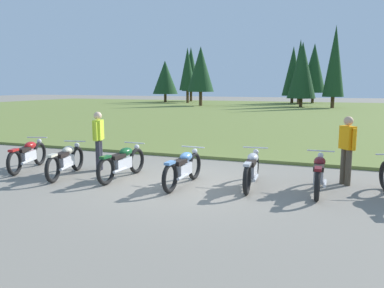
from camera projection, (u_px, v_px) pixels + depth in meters
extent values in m
plane|color=gray|center=(183.00, 183.00, 9.58)|extent=(140.00, 140.00, 0.00)
cube|color=olive|center=(295.00, 113.00, 32.87)|extent=(80.00, 44.00, 0.10)
cylinder|color=#47331E|center=(292.00, 100.00, 49.85)|extent=(0.36, 0.36, 1.06)
cone|color=#193D1E|center=(293.00, 71.00, 49.30)|extent=(2.64, 2.64, 6.20)
cylinder|color=#47331E|center=(188.00, 97.00, 50.66)|extent=(0.36, 0.36, 1.74)
cone|color=#193D1E|center=(188.00, 69.00, 50.11)|extent=(2.15, 2.15, 5.45)
cylinder|color=#47331E|center=(201.00, 99.00, 43.57)|extent=(0.36, 0.36, 1.67)
cone|color=#193D1E|center=(201.00, 69.00, 43.07)|extent=(2.97, 2.97, 4.99)
cylinder|color=#47331E|center=(301.00, 103.00, 41.34)|extent=(0.36, 0.36, 1.01)
cone|color=#193D1E|center=(302.00, 70.00, 40.82)|extent=(3.01, 3.01, 5.87)
cylinder|color=#47331E|center=(313.00, 98.00, 50.47)|extent=(0.36, 0.36, 1.43)
cone|color=#193D1E|center=(314.00, 68.00, 49.89)|extent=(3.15, 3.15, 6.29)
cylinder|color=#47331E|center=(298.00, 100.00, 46.86)|extent=(0.36, 0.36, 1.18)
cone|color=#193D1E|center=(300.00, 67.00, 46.27)|extent=(2.13, 2.13, 6.62)
cylinder|color=#47331E|center=(332.00, 103.00, 39.15)|extent=(0.36, 0.36, 1.24)
cone|color=#193D1E|center=(335.00, 61.00, 38.53)|extent=(2.09, 2.09, 7.02)
cylinder|color=#47331E|center=(165.00, 98.00, 52.98)|extent=(0.36, 0.36, 1.21)
cone|color=#193D1E|center=(165.00, 77.00, 52.55)|extent=(3.41, 3.41, 4.46)
cylinder|color=#47331E|center=(191.00, 96.00, 55.54)|extent=(0.36, 0.36, 1.57)
cone|color=#193D1E|center=(191.00, 69.00, 54.96)|extent=(2.64, 2.64, 6.17)
torus|color=black|center=(40.00, 154.00, 11.75)|extent=(0.28, 0.70, 0.70)
torus|color=black|center=(14.00, 163.00, 10.37)|extent=(0.28, 0.70, 0.70)
cube|color=silver|center=(28.00, 156.00, 11.05)|extent=(0.36, 0.67, 0.28)
ellipsoid|color=#AD1919|center=(30.00, 145.00, 11.18)|extent=(0.38, 0.53, 0.22)
cube|color=black|center=(23.00, 150.00, 10.80)|extent=(0.34, 0.52, 0.10)
cube|color=#AD1919|center=(13.00, 150.00, 10.32)|extent=(0.22, 0.35, 0.06)
cylinder|color=silver|center=(37.00, 137.00, 11.57)|extent=(0.61, 0.19, 0.03)
sphere|color=silver|center=(39.00, 141.00, 11.71)|extent=(0.14, 0.14, 0.14)
cylinder|color=silver|center=(27.00, 162.00, 10.76)|extent=(0.21, 0.55, 0.07)
torus|color=black|center=(77.00, 158.00, 10.96)|extent=(0.25, 0.70, 0.70)
torus|color=black|center=(53.00, 169.00, 9.59)|extent=(0.25, 0.70, 0.70)
cube|color=silver|center=(66.00, 162.00, 10.27)|extent=(0.34, 0.67, 0.28)
ellipsoid|color=beige|center=(68.00, 150.00, 10.40)|extent=(0.36, 0.53, 0.22)
cube|color=black|center=(61.00, 155.00, 10.02)|extent=(0.32, 0.52, 0.10)
cube|color=beige|center=(52.00, 155.00, 9.54)|extent=(0.21, 0.34, 0.06)
cylinder|color=silver|center=(75.00, 141.00, 10.78)|extent=(0.61, 0.17, 0.03)
sphere|color=silver|center=(77.00, 145.00, 10.92)|extent=(0.14, 0.14, 0.14)
cylinder|color=silver|center=(66.00, 168.00, 9.97)|extent=(0.19, 0.55, 0.07)
torus|color=black|center=(137.00, 161.00, 10.65)|extent=(0.14, 0.70, 0.70)
torus|color=black|center=(106.00, 171.00, 9.38)|extent=(0.14, 0.70, 0.70)
cube|color=silver|center=(122.00, 164.00, 10.00)|extent=(0.23, 0.65, 0.28)
ellipsoid|color=#144C23|center=(126.00, 152.00, 10.13)|extent=(0.28, 0.49, 0.22)
cube|color=black|center=(117.00, 157.00, 9.77)|extent=(0.24, 0.49, 0.10)
cube|color=#144C23|center=(105.00, 157.00, 9.33)|extent=(0.16, 0.33, 0.06)
cylinder|color=silver|center=(134.00, 143.00, 10.48)|extent=(0.62, 0.06, 0.03)
sphere|color=silver|center=(137.00, 147.00, 10.61)|extent=(0.14, 0.14, 0.14)
cylinder|color=silver|center=(120.00, 170.00, 9.69)|extent=(0.10, 0.55, 0.07)
torus|color=black|center=(194.00, 166.00, 9.95)|extent=(0.13, 0.70, 0.70)
torus|color=black|center=(170.00, 178.00, 8.68)|extent=(0.13, 0.70, 0.70)
cube|color=silver|center=(183.00, 169.00, 9.31)|extent=(0.23, 0.65, 0.28)
ellipsoid|color=#598CC6|center=(186.00, 157.00, 9.43)|extent=(0.28, 0.49, 0.22)
cube|color=black|center=(179.00, 162.00, 9.07)|extent=(0.24, 0.49, 0.10)
cube|color=#598CC6|center=(170.00, 163.00, 8.63)|extent=(0.15, 0.33, 0.06)
cylinder|color=silver|center=(193.00, 147.00, 9.78)|extent=(0.62, 0.06, 0.03)
sphere|color=silver|center=(195.00, 151.00, 9.91)|extent=(0.14, 0.14, 0.14)
cylinder|color=silver|center=(183.00, 177.00, 8.99)|extent=(0.09, 0.55, 0.07)
torus|color=black|center=(255.00, 167.00, 9.86)|extent=(0.15, 0.71, 0.70)
torus|color=black|center=(247.00, 179.00, 8.53)|extent=(0.15, 0.71, 0.70)
cube|color=silver|center=(252.00, 171.00, 9.19)|extent=(0.25, 0.65, 0.28)
ellipsoid|color=#B7B7BC|center=(253.00, 158.00, 9.31)|extent=(0.29, 0.50, 0.22)
cube|color=black|center=(250.00, 163.00, 8.95)|extent=(0.25, 0.49, 0.10)
cube|color=#B7B7BC|center=(247.00, 164.00, 8.48)|extent=(0.16, 0.33, 0.06)
cylinder|color=silver|center=(255.00, 148.00, 9.69)|extent=(0.62, 0.08, 0.03)
sphere|color=silver|center=(256.00, 152.00, 9.82)|extent=(0.14, 0.14, 0.14)
cylinder|color=silver|center=(256.00, 178.00, 8.88)|extent=(0.11, 0.55, 0.07)
torus|color=black|center=(320.00, 171.00, 9.37)|extent=(0.11, 0.70, 0.70)
torus|color=black|center=(317.00, 185.00, 8.07)|extent=(0.11, 0.70, 0.70)
cube|color=silver|center=(319.00, 175.00, 8.71)|extent=(0.21, 0.64, 0.28)
ellipsoid|color=maroon|center=(320.00, 162.00, 8.83)|extent=(0.27, 0.48, 0.22)
cube|color=black|center=(319.00, 168.00, 8.47)|extent=(0.23, 0.48, 0.10)
cube|color=maroon|center=(318.00, 169.00, 8.01)|extent=(0.14, 0.32, 0.06)
cylinder|color=silver|center=(321.00, 151.00, 9.20)|extent=(0.62, 0.04, 0.03)
sphere|color=silver|center=(321.00, 155.00, 9.33)|extent=(0.14, 0.14, 0.14)
cylinder|color=silver|center=(325.00, 183.00, 8.40)|extent=(0.08, 0.55, 0.07)
cylinder|color=#4C4233|center=(343.00, 166.00, 9.49)|extent=(0.14, 0.14, 0.88)
cylinder|color=#4C4233|center=(348.00, 168.00, 9.32)|extent=(0.14, 0.14, 0.88)
cube|color=orange|center=(348.00, 138.00, 9.29)|extent=(0.40, 0.42, 0.56)
sphere|color=tan|center=(349.00, 121.00, 9.23)|extent=(0.22, 0.22, 0.22)
cylinder|color=orange|center=(341.00, 137.00, 9.51)|extent=(0.09, 0.09, 0.52)
cylinder|color=orange|center=(354.00, 140.00, 9.08)|extent=(0.09, 0.09, 0.52)
cylinder|color=#2D2D38|center=(98.00, 156.00, 10.89)|extent=(0.14, 0.14, 0.88)
cylinder|color=#2D2D38|center=(100.00, 155.00, 11.07)|extent=(0.14, 0.14, 0.88)
cube|color=#C6E52D|center=(98.00, 130.00, 10.87)|extent=(0.32, 0.41, 0.56)
sphere|color=beige|center=(98.00, 116.00, 10.81)|extent=(0.22, 0.22, 0.22)
cylinder|color=#C6E52D|center=(96.00, 132.00, 10.65)|extent=(0.09, 0.09, 0.52)
cylinder|color=#C6E52D|center=(101.00, 130.00, 11.10)|extent=(0.09, 0.09, 0.52)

